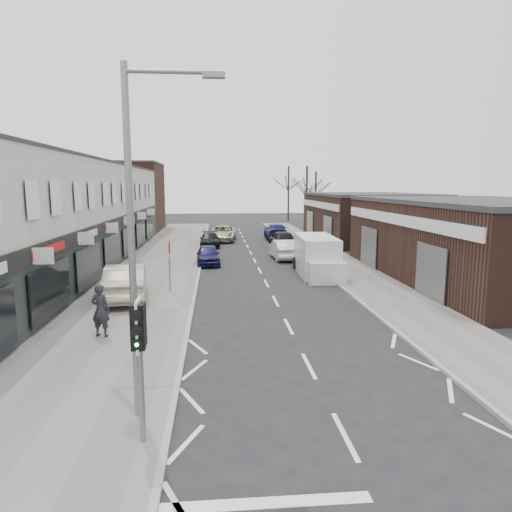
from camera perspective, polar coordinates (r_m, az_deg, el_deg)
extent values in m
plane|color=black|center=(12.77, 8.48, -16.83)|extent=(160.00, 160.00, 0.00)
cube|color=slate|center=(33.86, -11.63, -0.62)|extent=(5.50, 64.00, 0.12)
cube|color=slate|center=(34.69, 9.34, -0.33)|extent=(3.50, 64.00, 0.12)
cube|color=beige|center=(32.56, -24.26, 4.60)|extent=(8.00, 41.00, 7.10)
cube|color=#44251D|center=(57.22, -15.88, 6.98)|extent=(8.00, 10.00, 8.00)
cube|color=#362018|center=(29.64, 26.12, 1.61)|extent=(10.00, 18.00, 4.50)
cube|color=#362018|center=(47.81, 13.74, 4.66)|extent=(10.00, 16.00, 4.50)
cylinder|color=slate|center=(10.10, -14.22, -14.11)|extent=(0.12, 0.12, 3.00)
cube|color=silver|center=(9.75, -14.45, -8.41)|extent=(0.05, 0.55, 1.10)
cube|color=black|center=(9.64, -14.57, -8.62)|extent=(0.28, 0.22, 0.95)
sphere|color=#0CE533|center=(9.62, -14.62, -10.54)|extent=(0.18, 0.18, 0.18)
cube|color=black|center=(9.86, -14.34, -8.20)|extent=(0.26, 0.20, 0.90)
cylinder|color=slate|center=(10.65, -15.30, 1.00)|extent=(0.16, 0.16, 8.00)
cylinder|color=slate|center=(10.71, -11.08, 21.67)|extent=(1.80, 0.10, 0.10)
cube|color=slate|center=(10.65, -5.31, 21.59)|extent=(0.50, 0.22, 0.12)
cylinder|color=slate|center=(23.67, -10.75, -1.40)|extent=(0.07, 0.07, 2.50)
cube|color=white|center=(23.57, -10.67, 0.03)|extent=(0.04, 0.45, 0.25)
cube|color=silver|center=(28.79, 7.49, 0.12)|extent=(2.37, 5.30, 2.38)
cube|color=silver|center=(25.95, 8.92, -2.15)|extent=(2.14, 0.99, 1.25)
cylinder|color=black|center=(26.96, 6.28, -2.16)|extent=(0.25, 0.79, 0.79)
cylinder|color=black|center=(27.40, 10.26, -2.07)|extent=(0.25, 0.79, 0.79)
cylinder|color=black|center=(30.49, 4.95, -0.86)|extent=(0.25, 0.79, 0.79)
cylinder|color=black|center=(30.89, 8.50, -0.80)|extent=(0.25, 0.79, 0.79)
imported|color=#A29681|center=(22.73, -15.94, -3.05)|extent=(2.45, 5.34, 1.70)
imported|color=black|center=(17.35, -18.86, -6.43)|extent=(0.81, 0.65, 1.93)
imported|color=#16143F|center=(32.22, -6.01, 0.15)|extent=(1.78, 4.05, 1.36)
imported|color=black|center=(41.55, -5.79, 2.04)|extent=(1.85, 4.40, 1.27)
imported|color=#B7AD92|center=(45.69, -4.21, 2.84)|extent=(3.03, 5.73, 1.54)
imported|color=silver|center=(34.44, 3.40, 0.84)|extent=(1.80, 4.53, 1.47)
imported|color=black|center=(40.35, 3.30, 2.12)|extent=(2.08, 4.80, 1.61)
imported|color=#161745|center=(47.37, 2.49, 3.10)|extent=(2.40, 5.54, 1.59)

